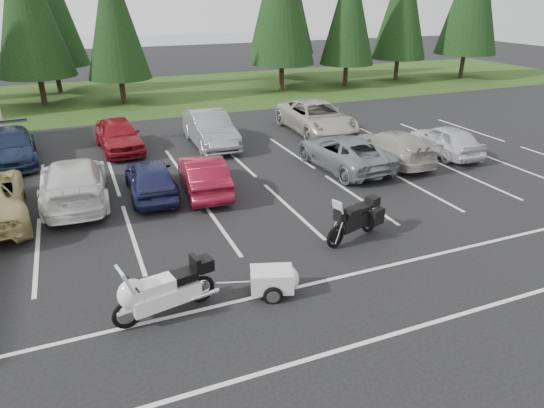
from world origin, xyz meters
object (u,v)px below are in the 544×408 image
at_px(car_far_4, 316,117).
at_px(car_near_3, 74,181).
at_px(car_near_4, 151,178).
at_px(car_near_5, 203,175).
at_px(adventure_motorcycle, 354,217).
at_px(car_near_8, 446,140).
at_px(cargo_trailer, 272,282).
at_px(touring_motorcycle, 164,286).
at_px(car_far_2, 118,135).
at_px(car_near_6, 344,152).
at_px(car_far_3, 210,129).
at_px(car_near_7, 391,146).
at_px(car_far_1, 11,147).

bearing_deg(car_far_4, car_near_3, -155.96).
xyz_separation_m(car_near_4, car_near_5, (1.88, -0.40, -0.00)).
distance_m(car_near_4, adventure_motorcycle, 7.76).
height_order(car_near_8, cargo_trailer, car_near_8).
bearing_deg(touring_motorcycle, car_far_2, 76.52).
relative_size(car_near_5, touring_motorcycle, 1.52).
bearing_deg(touring_motorcycle, car_near_6, 28.10).
bearing_deg(car_far_3, car_far_4, 2.68).
bearing_deg(car_near_3, car_near_5, 171.29).
relative_size(car_near_5, car_near_7, 0.89).
bearing_deg(adventure_motorcycle, touring_motorcycle, 176.75).
distance_m(car_near_8, car_far_3, 11.13).
height_order(car_far_3, cargo_trailer, car_far_3).
bearing_deg(car_near_6, car_near_8, 175.37).
height_order(car_far_4, cargo_trailer, car_far_4).
distance_m(car_near_4, car_near_8, 13.43).
bearing_deg(car_near_4, car_far_3, -123.38).
xyz_separation_m(touring_motorcycle, adventure_motorcycle, (5.99, 1.60, -0.01)).
relative_size(car_near_4, car_near_7, 0.86).
xyz_separation_m(car_near_8, car_far_4, (-3.71, 5.77, 0.12)).
distance_m(car_near_6, car_far_1, 14.56).
bearing_deg(car_far_4, car_far_3, -176.65).
xyz_separation_m(car_near_6, car_far_1, (-13.16, 6.24, 0.01)).
xyz_separation_m(car_near_3, car_near_5, (4.47, -0.86, -0.09)).
relative_size(car_far_2, adventure_motorcycle, 1.78).
bearing_deg(car_near_4, touring_motorcycle, 84.49).
bearing_deg(car_far_3, car_near_3, -141.56).
xyz_separation_m(car_near_3, car_far_1, (-2.44, 5.79, -0.07)).
relative_size(car_near_3, car_near_4, 1.31).
bearing_deg(car_near_8, car_near_6, 1.60).
bearing_deg(car_near_8, car_near_3, 1.08).
distance_m(car_near_8, touring_motorcycle, 16.13).
distance_m(car_near_3, cargo_trailer, 9.17).
relative_size(car_near_7, touring_motorcycle, 1.71).
xyz_separation_m(car_near_4, car_far_3, (3.79, 5.42, 0.13)).
xyz_separation_m(car_near_5, adventure_motorcycle, (3.17, -5.48, 0.07)).
height_order(car_near_4, car_far_2, car_far_2).
xyz_separation_m(car_near_7, touring_motorcycle, (-11.45, -7.46, 0.08)).
bearing_deg(cargo_trailer, car_near_6, 68.17).
height_order(car_near_7, adventure_motorcycle, adventure_motorcycle).
xyz_separation_m(car_near_5, cargo_trailer, (-0.23, -7.26, -0.34)).
height_order(car_near_4, adventure_motorcycle, adventure_motorcycle).
relative_size(car_near_3, car_far_4, 0.91).
height_order(car_near_3, car_near_8, car_near_3).
relative_size(car_near_3, cargo_trailer, 3.55).
bearing_deg(car_near_4, adventure_motorcycle, 132.26).
xyz_separation_m(car_near_4, car_near_6, (8.13, 0.01, 0.01)).
bearing_deg(cargo_trailer, car_near_4, 120.55).
distance_m(car_far_3, cargo_trailer, 13.25).
height_order(car_near_8, car_far_3, car_far_3).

